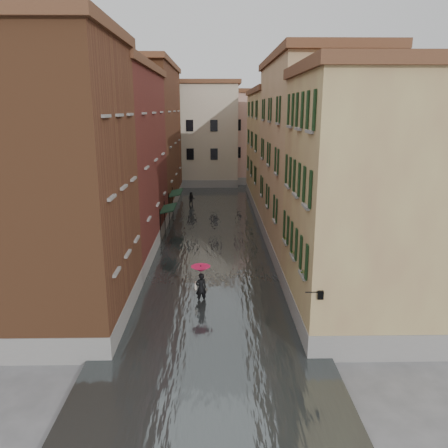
{
  "coord_description": "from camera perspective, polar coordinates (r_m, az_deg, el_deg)",
  "views": [
    {
      "loc": [
        0.3,
        -21.74,
        10.06
      ],
      "look_at": [
        0.76,
        4.85,
        3.0
      ],
      "focal_mm": 35.0,
      "sensor_mm": 36.0,
      "label": 1
    }
  ],
  "objects": [
    {
      "name": "awning_far",
      "position": [
        40.51,
        -6.34,
        3.99
      ],
      "size": [
        1.09,
        3.34,
        2.8
      ],
      "color": "#173421",
      "rests_on": "ground"
    },
    {
      "name": "floodwater",
      "position": [
        36.15,
        -1.42,
        -1.13
      ],
      "size": [
        10.0,
        60.0,
        0.2
      ],
      "primitive_type": "cube",
      "color": "#3D4343",
      "rests_on": "ground"
    },
    {
      "name": "wall_lantern",
      "position": [
        17.72,
        12.41,
        -8.97
      ],
      "size": [
        0.71,
        0.22,
        0.35
      ],
      "color": "black",
      "rests_on": "ground"
    },
    {
      "name": "awning_near",
      "position": [
        34.27,
        -7.31,
        1.94
      ],
      "size": [
        1.09,
        2.94,
        2.8
      ],
      "color": "#173421",
      "rests_on": "ground"
    },
    {
      "name": "pedestrian_far",
      "position": [
        46.25,
        -4.27,
        3.25
      ],
      "size": [
        0.78,
        0.63,
        1.55
      ],
      "primitive_type": "imported",
      "rotation": [
        0.0,
        0.0,
        -0.05
      ],
      "color": "black",
      "rests_on": "ground"
    },
    {
      "name": "building_left_far",
      "position": [
        46.42,
        -10.21,
        10.86
      ],
      "size": [
        6.0,
        16.0,
        14.0
      ],
      "primitive_type": "cube",
      "color": "brown",
      "rests_on": "ground"
    },
    {
      "name": "building_right_near",
      "position": [
        21.29,
        17.4,
        2.5
      ],
      "size": [
        6.0,
        8.0,
        11.5
      ],
      "primitive_type": "cube",
      "color": "#9A734F",
      "rests_on": "ground"
    },
    {
      "name": "building_left_near",
      "position": [
        21.35,
        -21.02,
        4.27
      ],
      "size": [
        6.0,
        8.0,
        13.0
      ],
      "primitive_type": "cube",
      "color": "brown",
      "rests_on": "ground"
    },
    {
      "name": "building_end_cream",
      "position": [
        59.94,
        -4.22,
        11.43
      ],
      "size": [
        12.0,
        9.0,
        13.0
      ],
      "primitive_type": "cube",
      "color": "#B3AA8E",
      "rests_on": "ground"
    },
    {
      "name": "building_end_pink",
      "position": [
        62.14,
        4.36,
        11.08
      ],
      "size": [
        10.0,
        9.0,
        12.0
      ],
      "primitive_type": "cube",
      "color": "tan",
      "rests_on": "ground"
    },
    {
      "name": "pedestrian_main",
      "position": [
        23.24,
        -3.04,
        -7.3
      ],
      "size": [
        1.05,
        1.05,
        2.06
      ],
      "color": "black",
      "rests_on": "ground"
    },
    {
      "name": "building_right_mid",
      "position": [
        31.67,
        11.35,
        8.13
      ],
      "size": [
        6.0,
        14.0,
        13.0
      ],
      "primitive_type": "cube",
      "color": "tan",
      "rests_on": "ground"
    },
    {
      "name": "building_right_far",
      "position": [
        46.43,
        7.42,
        9.42
      ],
      "size": [
        6.0,
        16.0,
        11.5
      ],
      "primitive_type": "cube",
      "color": "#9A734F",
      "rests_on": "ground"
    },
    {
      "name": "building_left_mid",
      "position": [
        31.83,
        -14.36,
        7.53
      ],
      "size": [
        6.0,
        14.0,
        12.5
      ],
      "primitive_type": "cube",
      "color": "#5C241D",
      "rests_on": "ground"
    },
    {
      "name": "window_planters",
      "position": [
        21.21,
        9.46,
        -3.33
      ],
      "size": [
        0.59,
        5.76,
        0.84
      ],
      "color": "brown",
      "rests_on": "ground"
    },
    {
      "name": "ground",
      "position": [
        23.96,
        -1.63,
        -9.97
      ],
      "size": [
        120.0,
        120.0,
        0.0
      ],
      "primitive_type": "plane",
      "color": "#5A5A5D",
      "rests_on": "ground"
    }
  ]
}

